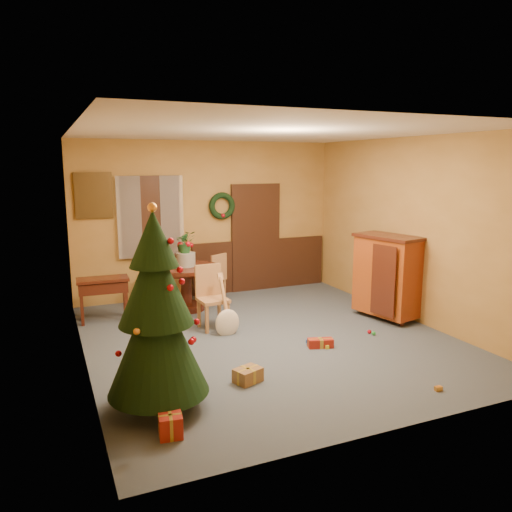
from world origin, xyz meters
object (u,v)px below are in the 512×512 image
dining_table (187,279)px  chair_near (211,294)px  christmas_tree (156,315)px  writing_desk (103,289)px  sideboard (387,274)px

dining_table → chair_near: 1.06m
christmas_tree → writing_desk: 3.28m
christmas_tree → sideboard: 4.36m
writing_desk → christmas_tree: bearing=-87.0°
chair_near → christmas_tree: christmas_tree is taller
christmas_tree → dining_table: bearing=70.0°
writing_desk → sideboard: sideboard is taller
sideboard → christmas_tree: bearing=-158.6°
dining_table → chair_near: bearing=-84.8°
writing_desk → chair_near: bearing=-33.2°
writing_desk → sideboard: (4.22, -1.65, 0.20)m
chair_near → sideboard: (2.75, -0.68, 0.21)m
dining_table → writing_desk: size_ratio=1.37×
christmas_tree → sideboard: size_ratio=1.55×
dining_table → writing_desk: 1.39m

